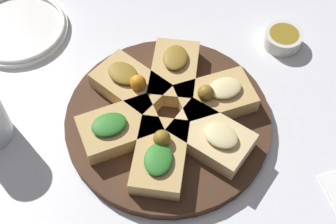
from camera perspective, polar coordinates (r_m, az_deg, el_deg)
ground_plane at (r=0.76m, az=-0.00°, el=-1.40°), size 3.00×3.00×0.00m
serving_board at (r=0.76m, az=-0.00°, el=-1.03°), size 0.33×0.33×0.02m
focaccia_slice_0 at (r=0.71m, az=5.37°, el=-3.09°), size 0.14×0.12×0.04m
focaccia_slice_1 at (r=0.75m, az=5.80°, el=1.81°), size 0.09×0.13×0.05m
focaccia_slice_2 at (r=0.78m, az=0.77°, el=5.01°), size 0.14×0.13×0.04m
focaccia_slice_3 at (r=0.77m, az=-4.60°, el=3.37°), size 0.14×0.12×0.05m
focaccia_slice_4 at (r=0.72m, az=-6.01°, el=-1.97°), size 0.08×0.12×0.04m
focaccia_slice_5 at (r=0.69m, az=-0.97°, el=-5.36°), size 0.14×0.13×0.05m
plate_right at (r=0.93m, az=-17.77°, el=9.69°), size 0.18×0.18×0.02m
dipping_bowl at (r=0.88m, az=13.84°, el=8.70°), size 0.07×0.07×0.03m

